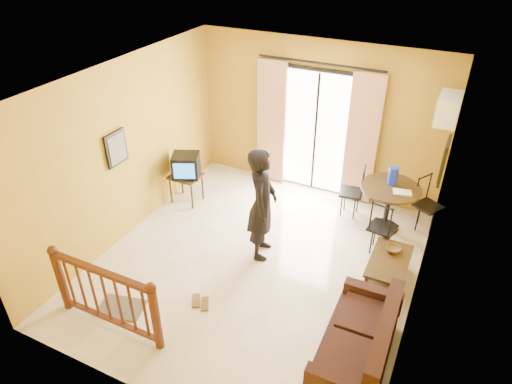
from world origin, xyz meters
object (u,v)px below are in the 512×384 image
at_px(sofa, 361,344).
at_px(standing_person, 262,205).
at_px(television, 186,165).
at_px(coffee_table, 388,267).
at_px(dining_table, 389,196).

distance_m(sofa, standing_person, 2.39).
height_order(television, coffee_table, television).
relative_size(television, dining_table, 0.61).
xyz_separation_m(television, sofa, (3.72, -2.07, -0.46)).
xyz_separation_m(television, standing_person, (1.83, -0.75, 0.15)).
bearing_deg(coffee_table, standing_person, -175.02).
bearing_deg(dining_table, coffee_table, -76.66).
distance_m(coffee_table, sofa, 1.49).
distance_m(dining_table, standing_person, 2.18).
relative_size(dining_table, coffee_table, 1.02).
xyz_separation_m(television, coffee_table, (3.72, -0.58, -0.47)).
bearing_deg(standing_person, sofa, -141.52).
distance_m(television, coffee_table, 3.79).
distance_m(coffee_table, standing_person, 2.00).
relative_size(coffee_table, standing_person, 0.53).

